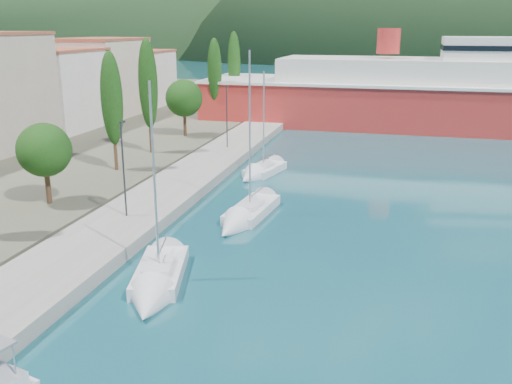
# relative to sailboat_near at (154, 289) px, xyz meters

# --- Properties ---
(ground) EXTENTS (1400.00, 1400.00, 0.00)m
(ground) POSITION_rel_sailboat_near_xyz_m (3.37, 112.75, -0.30)
(ground) COLOR #17515C
(quay) EXTENTS (5.00, 88.00, 0.80)m
(quay) POSITION_rel_sailboat_near_xyz_m (-5.63, 18.75, 0.10)
(quay) COLOR gray
(quay) RESTS_ON ground
(town_buildings) EXTENTS (9.20, 69.20, 11.30)m
(town_buildings) POSITION_rel_sailboat_near_xyz_m (-28.63, 29.66, 5.27)
(town_buildings) COLOR beige
(town_buildings) RESTS_ON land_strip
(tree_row) EXTENTS (4.08, 63.61, 11.15)m
(tree_row) POSITION_rel_sailboat_near_xyz_m (-12.19, 25.46, 5.63)
(tree_row) COLOR #47301E
(tree_row) RESTS_ON land_strip
(lamp_posts) EXTENTS (0.15, 48.15, 6.06)m
(lamp_posts) POSITION_rel_sailboat_near_xyz_m (-5.63, 7.38, 3.78)
(lamp_posts) COLOR #2D2D33
(lamp_posts) RESTS_ON quay
(sailboat_near) EXTENTS (4.07, 7.96, 10.98)m
(sailboat_near) POSITION_rel_sailboat_near_xyz_m (0.00, 0.00, 0.00)
(sailboat_near) COLOR silver
(sailboat_near) RESTS_ON ground
(sailboat_mid) EXTENTS (3.00, 8.44, 11.89)m
(sailboat_mid) POSITION_rel_sailboat_near_xyz_m (1.31, 11.00, -0.01)
(sailboat_mid) COLOR silver
(sailboat_mid) RESTS_ON ground
(sailboat_far) EXTENTS (3.52, 6.89, 9.69)m
(sailboat_far) POSITION_rel_sailboat_near_xyz_m (-0.62, 22.91, -0.02)
(sailboat_far) COLOR silver
(sailboat_far) RESTS_ON ground
(ferry) EXTENTS (65.24, 14.79, 12.92)m
(ferry) POSITION_rel_sailboat_near_xyz_m (18.20, 52.75, 3.63)
(ferry) COLOR #B52A25
(ferry) RESTS_ON ground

